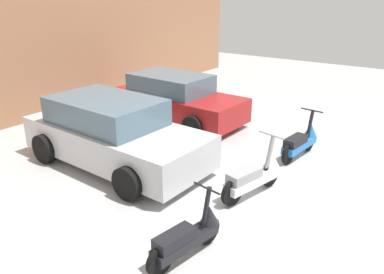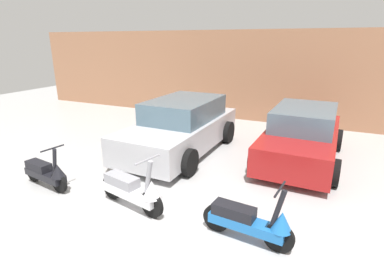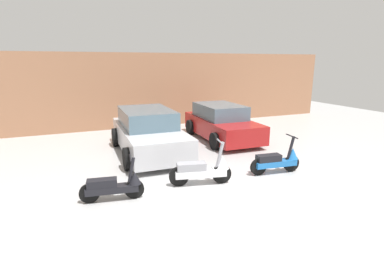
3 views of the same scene
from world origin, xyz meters
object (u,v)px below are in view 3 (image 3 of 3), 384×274
car_rear_center (221,123)px  car_rear_left (148,133)px  scooter_front_right (203,170)px  scooter_front_left (115,185)px  scooter_front_center (278,160)px

car_rear_center → car_rear_left: bearing=-74.8°
scooter_front_right → car_rear_center: (2.47, 3.75, 0.25)m
scooter_front_left → car_rear_center: 5.95m
scooter_front_left → car_rear_left: bearing=72.3°
scooter_front_right → car_rear_center: 4.50m
car_rear_left → scooter_front_right: bearing=11.7°
scooter_front_right → scooter_front_left: bearing=-165.8°
car_rear_left → car_rear_center: bearing=104.7°
scooter_front_right → car_rear_left: car_rear_left is taller
scooter_front_left → car_rear_left: 3.47m
scooter_front_left → scooter_front_center: (4.22, -0.00, 0.02)m
scooter_front_center → car_rear_left: (-2.68, 3.10, 0.32)m
scooter_front_left → car_rear_center: size_ratio=0.34×
scooter_front_left → scooter_front_right: bearing=10.3°
scooter_front_right → scooter_front_center: size_ratio=1.05×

